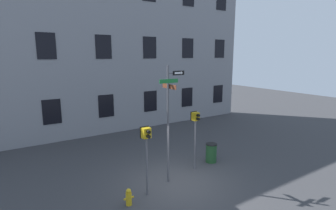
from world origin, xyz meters
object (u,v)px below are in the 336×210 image
object	(u,v)px
fire_hydrant	(129,197)
pedestrian_signal_right	(195,125)
pedestrian_signal_left	(146,142)
trash_bin	(211,153)
street_sign_pole	(169,116)

from	to	relation	value
fire_hydrant	pedestrian_signal_right	bearing A→B (deg)	15.99
pedestrian_signal_left	trash_bin	distance (m)	4.69
street_sign_pole	pedestrian_signal_left	world-z (taller)	street_sign_pole
pedestrian_signal_right	trash_bin	bearing A→B (deg)	8.85
pedestrian_signal_right	street_sign_pole	bearing A→B (deg)	-166.28
pedestrian_signal_right	trash_bin	size ratio (longest dim) A/B	2.89
pedestrian_signal_right	pedestrian_signal_left	bearing A→B (deg)	-164.03
street_sign_pole	trash_bin	size ratio (longest dim) A/B	5.15
fire_hydrant	street_sign_pole	bearing A→B (deg)	17.73
street_sign_pole	fire_hydrant	bearing A→B (deg)	-162.27
street_sign_pole	pedestrian_signal_left	xyz separation A→B (m)	(-1.32, -0.45, -0.78)
trash_bin	pedestrian_signal_right	bearing A→B (deg)	-171.15
pedestrian_signal_left	pedestrian_signal_right	size ratio (longest dim) A/B	0.98
street_sign_pole	fire_hydrant	distance (m)	3.49
street_sign_pole	trash_bin	distance (m)	3.87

